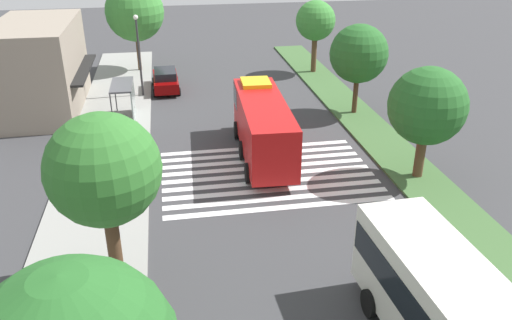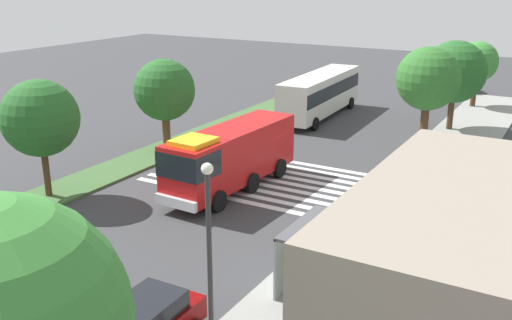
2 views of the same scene
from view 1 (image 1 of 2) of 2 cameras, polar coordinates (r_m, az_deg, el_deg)
The scene contains 17 objects.
ground_plane at distance 27.51m, azimuth 1.74°, elevation -2.63°, with size 120.00×120.00×0.00m, color #38383A.
sidewalk at distance 27.28m, azimuth -16.72°, elevation -3.89°, with size 60.00×4.86×0.14m, color gray.
median_strip at distance 29.93m, azimuth 16.65°, elevation -1.17°, with size 60.00×3.00×0.14m, color #3D6033.
crosswalk at distance 28.47m, azimuth 1.29°, elevation -1.59°, with size 7.65×11.45×0.01m.
fire_truck at distance 30.05m, azimuth 0.69°, elevation 4.08°, with size 9.69×3.07×3.64m.
parked_car_mid at distance 42.66m, azimuth -9.86°, elevation 8.65°, with size 4.74×2.19×1.73m.
bus_stop_shelter at distance 36.43m, azimuth -13.87°, elevation 7.02°, with size 3.50×1.40×2.46m.
bench_near_shelter at distance 33.12m, azimuth -13.97°, elevation 2.76°, with size 1.60×0.50×0.90m.
bench_west_of_shelter at distance 30.08m, azimuth -14.27°, elevation 0.36°, with size 1.60×0.50×0.90m.
street_lamp at distance 40.78m, azimuth -12.71°, elevation 11.78°, with size 0.36×0.36×6.09m.
storefront_building at distance 40.23m, azimuth -22.56°, elevation 9.36°, with size 10.32×5.96×6.22m.
sidewalk_tree_center at distance 18.26m, azimuth -16.32°, elevation -1.15°, with size 3.94×3.94×6.95m.
sidewalk_tree_east at distance 47.75m, azimuth -13.13°, elevation 15.50°, with size 5.02×5.02×7.60m.
median_tree_far_west at distance 27.92m, azimuth 18.22°, elevation 5.59°, with size 4.01×4.01×5.95m.
median_tree_west at distance 36.58m, azimuth 11.18°, elevation 11.31°, with size 3.96×3.96×6.16m.
median_tree_center at distance 46.44m, azimuth 6.53°, elevation 14.86°, with size 3.39×3.39×6.15m.
fire_hydrant at distance 20.05m, azimuth -13.41°, elevation -13.75°, with size 0.28×0.28×0.70m, color gold.
Camera 1 is at (-23.76, 5.02, 12.93)m, focal length 36.58 mm.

